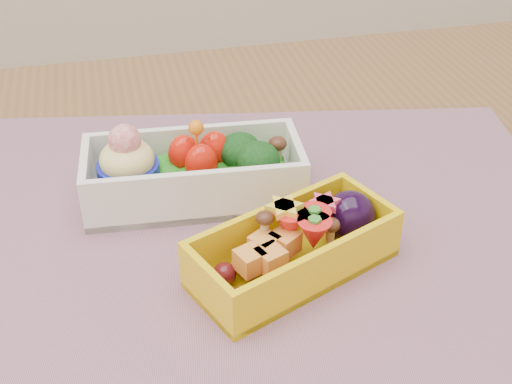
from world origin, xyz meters
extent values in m
cube|color=brown|center=(0.00, 0.00, 0.73)|extent=(1.20, 0.80, 0.04)
cube|color=gray|center=(-0.02, 0.01, 0.75)|extent=(0.62, 0.51, 0.00)
cube|color=white|center=(-0.06, 0.07, 0.78)|extent=(0.19, 0.10, 0.05)
ellipsoid|color=green|center=(-0.06, 0.07, 0.77)|extent=(0.18, 0.08, 0.02)
cylinder|color=#151E9F|center=(-0.11, 0.07, 0.78)|extent=(0.05, 0.05, 0.03)
sphere|color=red|center=(-0.11, 0.07, 0.82)|extent=(0.03, 0.03, 0.03)
ellipsoid|color=red|center=(-0.06, 0.08, 0.79)|extent=(0.03, 0.02, 0.04)
ellipsoid|color=red|center=(-0.05, 0.06, 0.79)|extent=(0.03, 0.02, 0.04)
ellipsoid|color=red|center=(-0.04, 0.08, 0.79)|extent=(0.03, 0.02, 0.04)
sphere|color=orange|center=(-0.05, 0.07, 0.82)|extent=(0.01, 0.01, 0.01)
ellipsoid|color=black|center=(-0.01, 0.07, 0.79)|extent=(0.04, 0.04, 0.03)
ellipsoid|color=black|center=(0.00, 0.05, 0.79)|extent=(0.04, 0.04, 0.03)
ellipsoid|color=#3F2111|center=(0.02, 0.07, 0.80)|extent=(0.02, 0.02, 0.01)
cube|color=yellow|center=(0.00, -0.05, 0.77)|extent=(0.17, 0.12, 0.04)
ellipsoid|color=#4E0E12|center=(-0.03, -0.06, 0.77)|extent=(0.09, 0.07, 0.02)
cube|color=orange|center=(-0.02, -0.05, 0.78)|extent=(0.05, 0.05, 0.02)
cone|color=red|center=(0.00, -0.04, 0.79)|extent=(0.03, 0.03, 0.03)
cone|color=red|center=(0.02, -0.04, 0.79)|extent=(0.03, 0.03, 0.03)
cone|color=red|center=(0.01, -0.05, 0.79)|extent=(0.03, 0.03, 0.03)
cylinder|color=yellow|center=(0.00, -0.03, 0.80)|extent=(0.03, 0.03, 0.01)
cylinder|color=#E53F5B|center=(0.03, -0.03, 0.80)|extent=(0.03, 0.03, 0.01)
ellipsoid|color=#3F2111|center=(-0.02, -0.04, 0.78)|extent=(0.01, 0.01, 0.01)
ellipsoid|color=#3F2111|center=(0.03, -0.05, 0.78)|extent=(0.01, 0.01, 0.01)
ellipsoid|color=black|center=(0.05, -0.02, 0.78)|extent=(0.04, 0.04, 0.04)
camera|label=1|loc=(-0.12, -0.42, 1.09)|focal=47.24mm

